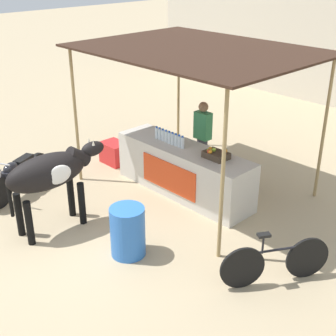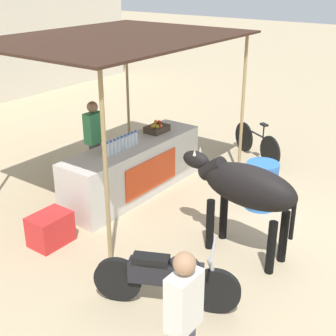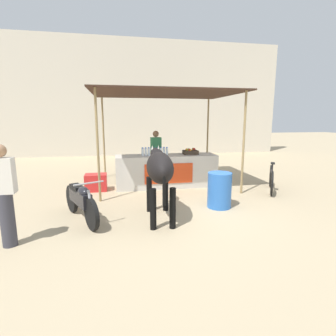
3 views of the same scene
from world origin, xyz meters
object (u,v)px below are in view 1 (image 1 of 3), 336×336
Objects in this scene: fruit_crate at (216,154)px; cow at (51,174)px; vendor_behind_counter at (202,140)px; cooler_box at (115,153)px; stall_counter at (183,170)px; motorcycle_parked at (19,174)px; water_barrel at (128,231)px; bicycle_leaning at (275,262)px.

fruit_crate is 0.24× the size of cow.
vendor_behind_counter is 2.75× the size of cooler_box.
motorcycle_parked is (-2.18, -2.35, -0.05)m from stall_counter.
cooler_box is 0.73× the size of water_barrel.
water_barrel is at bearing 4.51° from motorcycle_parked.
cooler_box is 3.55m from water_barrel.
vendor_behind_counter reaches higher than cooler_box.
stall_counter is 2.06× the size of bicycle_leaning.
fruit_crate is at bearing 152.39° from bicycle_leaning.
fruit_crate reaches higher than bicycle_leaning.
bicycle_leaning is (4.91, -0.95, 0.11)m from cooler_box.
fruit_crate is 0.30× the size of bicycle_leaning.
water_barrel is (2.92, -2.01, 0.17)m from cooler_box.
motorcycle_parked reaches higher than cooler_box.
vendor_behind_counter is 2.02× the size of water_barrel.
stall_counter is 1.82× the size of vendor_behind_counter.
motorcycle_parked is at bearing -122.51° from vendor_behind_counter.
stall_counter reaches higher than motorcycle_parked.
cow is at bearing -103.49° from stall_counter.
motorcycle_parked is (-0.12, -2.25, 0.19)m from cooler_box.
cow is (-1.36, -2.56, 0.00)m from fruit_crate.
water_barrel is 0.56× the size of bicycle_leaning.
stall_counter is at bearing -176.29° from fruit_crate.
stall_counter is 2.64m from cow.
cooler_box is (-1.86, -0.85, -0.61)m from vendor_behind_counter.
bicycle_leaning is (1.99, 1.06, -0.06)m from water_barrel.
stall_counter is 5.00× the size of cooler_box.
fruit_crate is at bearing 92.66° from water_barrel.
vendor_behind_counter is at bearing 110.34° from water_barrel.
vendor_behind_counter is at bearing 143.75° from fruit_crate.
motorcycle_parked is (-1.98, -3.10, -0.42)m from vendor_behind_counter.
stall_counter reaches higher than cooler_box.
cow reaches higher than fruit_crate.
vendor_behind_counter is 0.90× the size of cow.
cooler_box is 0.33× the size of cow.
cooler_box is (-2.82, -0.15, -0.79)m from fruit_crate.
bicycle_leaning is (5.02, 1.30, -0.08)m from motorcycle_parked.
bicycle_leaning is at bearing -27.61° from fruit_crate.
fruit_crate reaches higher than motorcycle_parked.
bicycle_leaning reaches higher than cooler_box.
vendor_behind_counter is at bearing 83.06° from cow.
bicycle_leaning is at bearing 14.54° from motorcycle_parked.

